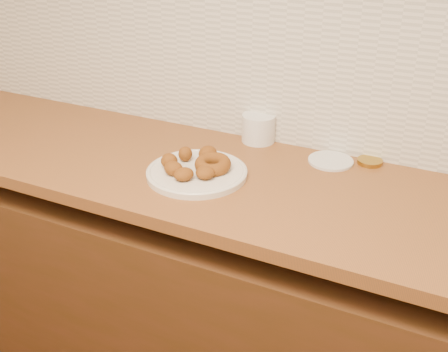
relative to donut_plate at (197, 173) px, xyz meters
The scene contains 11 objects.
wall_back 0.71m from the donut_plate, 40.63° to the left, with size 4.00×0.02×2.70m, color #C1AF98.
base_cabinet 0.67m from the donut_plate, ahead, with size 3.60×0.60×0.77m, color #512A17.
butcher_block 0.24m from the donut_plate, 167.65° to the left, with size 2.30×0.62×0.04m, color brown.
backsplash 0.62m from the donut_plate, 39.67° to the left, with size 3.60×0.02×0.60m, color silver.
donut_plate is the anchor object (origin of this frame).
ring_donut 0.05m from the donut_plate, 30.72° to the left, with size 0.11×0.11×0.04m, color brown.
fried_dough_chunks 0.04m from the donut_plate, 160.61° to the right, with size 0.19×0.22×0.05m.
plastic_tub 0.33m from the donut_plate, 78.35° to the left, with size 0.11×0.11×0.09m, color white.
tub_lid 0.43m from the donut_plate, 38.27° to the left, with size 0.14×0.14×0.01m, color silver.
brass_jar_lid 0.55m from the donut_plate, 34.57° to the left, with size 0.08×0.08×0.01m, color olive.
wooden_utensil 0.08m from the donut_plate, 97.97° to the left, with size 0.17×0.02×0.01m, color #9D7E44.
Camera 1 is at (0.26, 0.42, 1.62)m, focal length 42.00 mm.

